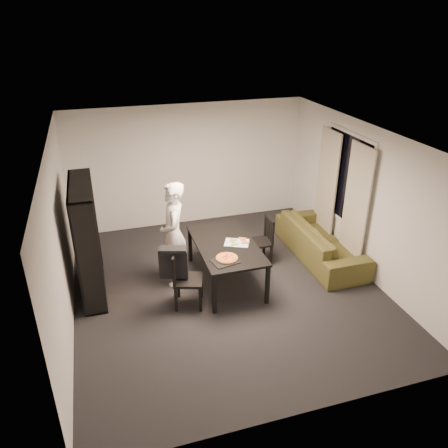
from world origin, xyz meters
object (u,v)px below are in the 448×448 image
object	(u,v)px
bookshelf	(88,240)
chair_right	(264,237)
chair_left	(182,275)
sofa	(320,241)
person	(174,234)
pepperoni_pizza	(227,258)
dining_table	(226,247)
baking_tray	(225,261)

from	to	relation	value
bookshelf	chair_right	size ratio (longest dim) A/B	2.13
chair_left	chair_right	xyz separation A→B (m)	(1.71, 0.87, -0.04)
chair_right	sofa	xyz separation A→B (m)	(1.10, -0.14, -0.18)
person	sofa	world-z (taller)	person
chair_left	pepperoni_pizza	xyz separation A→B (m)	(0.71, -0.05, 0.21)
pepperoni_pizza	dining_table	bearing A→B (deg)	74.79
bookshelf	chair_left	size ratio (longest dim) A/B	1.99
dining_table	sofa	size ratio (longest dim) A/B	0.78
chair_right	pepperoni_pizza	xyz separation A→B (m)	(-0.99, -0.91, 0.25)
dining_table	baking_tray	xyz separation A→B (m)	(-0.18, -0.56, 0.07)
bookshelf	person	size ratio (longest dim) A/B	1.05
person	baking_tray	distance (m)	1.05
person	baking_tray	xyz separation A→B (m)	(0.65, -0.80, -0.17)
bookshelf	person	world-z (taller)	bookshelf
chair_left	person	bearing A→B (deg)	15.80
sofa	bookshelf	bearing A→B (deg)	88.37
baking_tray	pepperoni_pizza	size ratio (longest dim) A/B	1.14
bookshelf	sofa	bearing A→B (deg)	-1.63
pepperoni_pizza	bookshelf	bearing A→B (deg)	156.70
baking_tray	dining_table	bearing A→B (deg)	71.88
pepperoni_pizza	chair_right	bearing A→B (deg)	42.62
dining_table	person	world-z (taller)	person
dining_table	person	size ratio (longest dim) A/B	0.96
dining_table	baking_tray	size ratio (longest dim) A/B	4.38
dining_table	baking_tray	distance (m)	0.59
chair_right	sofa	bearing A→B (deg)	82.33
chair_left	chair_right	world-z (taller)	chair_left
person	baking_tray	world-z (taller)	person
dining_table	chair_right	distance (m)	0.96
chair_left	chair_right	bearing A→B (deg)	-45.92
bookshelf	baking_tray	world-z (taller)	bookshelf
chair_left	sofa	world-z (taller)	chair_left
person	chair_left	bearing A→B (deg)	7.09
person	bookshelf	bearing A→B (deg)	-87.37
dining_table	baking_tray	bearing A→B (deg)	-108.12
bookshelf	baking_tray	size ratio (longest dim) A/B	4.75
chair_right	person	xyz separation A→B (m)	(-1.69, -0.16, 0.40)
chair_right	baking_tray	world-z (taller)	chair_right
bookshelf	pepperoni_pizza	distance (m)	2.26
bookshelf	person	bearing A→B (deg)	-5.79
bookshelf	chair_right	world-z (taller)	bookshelf
chair_right	person	world-z (taller)	person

